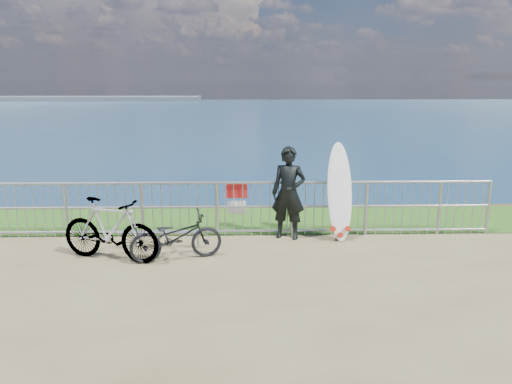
{
  "coord_description": "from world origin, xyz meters",
  "views": [
    {
      "loc": [
        0.03,
        -8.06,
        3.15
      ],
      "look_at": [
        0.27,
        1.2,
        1.0
      ],
      "focal_mm": 35.0,
      "sensor_mm": 36.0,
      "label": 1
    }
  ],
  "objects_px": {
    "surfer": "(288,193)",
    "bicycle_far": "(110,230)",
    "surfboard": "(340,196)",
    "bicycle_near": "(176,237)"
  },
  "relations": [
    {
      "from": "surfer",
      "to": "bicycle_near",
      "type": "distance_m",
      "value": 2.43
    },
    {
      "from": "bicycle_near",
      "to": "bicycle_far",
      "type": "bearing_deg",
      "value": 72.72
    },
    {
      "from": "surfer",
      "to": "bicycle_far",
      "type": "distance_m",
      "value": 3.43
    },
    {
      "from": "surfer",
      "to": "surfboard",
      "type": "xyz_separation_m",
      "value": [
        0.99,
        -0.11,
        -0.03
      ]
    },
    {
      "from": "bicycle_near",
      "to": "bicycle_far",
      "type": "distance_m",
      "value": 1.15
    },
    {
      "from": "surfboard",
      "to": "bicycle_far",
      "type": "distance_m",
      "value": 4.34
    },
    {
      "from": "surfboard",
      "to": "bicycle_near",
      "type": "height_order",
      "value": "surfboard"
    },
    {
      "from": "surfer",
      "to": "bicycle_near",
      "type": "bearing_deg",
      "value": -133.89
    },
    {
      "from": "surfer",
      "to": "bicycle_far",
      "type": "relative_size",
      "value": 0.98
    },
    {
      "from": "bicycle_far",
      "to": "surfboard",
      "type": "bearing_deg",
      "value": -57.18
    }
  ]
}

